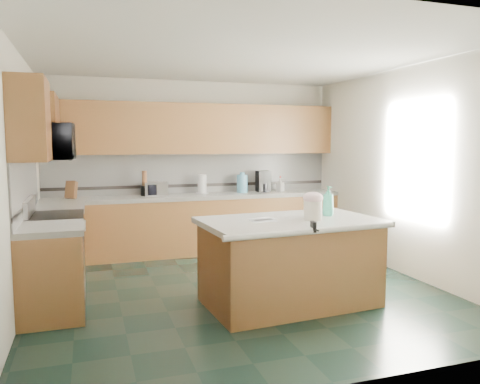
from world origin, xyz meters
name	(u,v)px	position (x,y,z in m)	size (l,w,h in m)	color
floor	(237,290)	(0.00, 0.00, 0.00)	(4.60, 4.60, 0.00)	black
ceiling	(237,55)	(0.00, 0.00, 2.70)	(4.60, 4.60, 0.00)	white
wall_back	(193,166)	(0.00, 2.32, 1.35)	(4.60, 0.04, 2.70)	white
wall_front	(342,198)	(0.00, -2.32, 1.35)	(4.60, 0.04, 2.70)	white
wall_left	(15,181)	(-2.32, 0.00, 1.35)	(0.04, 4.60, 2.70)	white
wall_right	(407,172)	(2.32, 0.00, 1.35)	(0.04, 4.60, 2.70)	white
back_base_cab	(198,225)	(0.00, 2.00, 0.43)	(4.60, 0.60, 0.86)	#3A1D0D
back_countertop	(198,196)	(0.00, 2.00, 0.89)	(4.60, 0.64, 0.06)	white
back_upper_cab	(195,129)	(0.00, 2.13, 1.94)	(4.60, 0.33, 0.78)	#3A1D0D
back_backsplash	(194,173)	(0.00, 2.29, 1.24)	(4.60, 0.02, 0.63)	silver
back_accent_band	(194,185)	(0.00, 2.28, 1.04)	(4.60, 0.01, 0.05)	black
left_base_cab_rear	(60,243)	(-2.00, 1.29, 0.43)	(0.60, 0.82, 0.86)	#3A1D0D
left_counter_rear	(58,208)	(-2.00, 1.29, 0.89)	(0.64, 0.82, 0.06)	white
left_base_cab_front	(52,275)	(-2.00, -0.24, 0.43)	(0.60, 0.72, 0.86)	#3A1D0D
left_counter_front	(50,229)	(-2.00, -0.24, 0.89)	(0.64, 0.72, 0.06)	white
left_backsplash	(26,187)	(-2.29, 0.55, 1.24)	(0.02, 2.30, 0.63)	silver
left_accent_band	(27,205)	(-2.28, 0.55, 1.04)	(0.01, 2.30, 0.05)	black
left_upper_cab_rear	(44,126)	(-2.13, 1.42, 1.94)	(0.33, 1.09, 0.78)	#3A1D0D
left_upper_cab_front	(30,120)	(-2.13, -0.24, 1.94)	(0.33, 0.72, 0.78)	#3A1D0D
range_body	(56,256)	(-2.00, 0.50, 0.44)	(0.60, 0.76, 0.88)	#B7B7BC
range_oven_door	(83,258)	(-1.71, 0.50, 0.40)	(0.02, 0.68, 0.55)	black
range_cooktop	(55,216)	(-2.00, 0.50, 0.90)	(0.62, 0.78, 0.04)	black
range_handle	(85,225)	(-1.68, 0.50, 0.78)	(0.02, 0.02, 0.66)	#B7B7BC
range_backguard	(29,207)	(-2.26, 0.50, 1.02)	(0.06, 0.76, 0.18)	#B7B7BC
microwave	(51,142)	(-2.00, 0.50, 1.73)	(0.73, 0.50, 0.41)	#B7B7BC
island_base	(290,264)	(0.39, -0.61, 0.43)	(1.75, 1.00, 0.86)	#3A1D0D
island_top	(290,222)	(0.39, -0.61, 0.89)	(1.85, 1.10, 0.06)	white
island_bullnose	(314,231)	(0.39, -1.16, 0.89)	(0.06, 0.06, 1.85)	white
treat_jar	(313,210)	(0.60, -0.73, 1.02)	(0.19, 0.19, 0.20)	beige
treat_jar_lid	(313,198)	(0.60, -0.73, 1.15)	(0.21, 0.21, 0.13)	beige
treat_jar_knob	(313,194)	(0.60, -0.73, 1.20)	(0.02, 0.02, 0.07)	tan
treat_jar_knob_end_l	(310,194)	(0.57, -0.73, 1.20)	(0.04, 0.04, 0.04)	tan
treat_jar_knob_end_r	(316,193)	(0.63, -0.73, 1.20)	(0.04, 0.04, 0.04)	tan
soap_bottle_island	(328,201)	(0.88, -0.54, 1.08)	(0.13, 0.13, 0.33)	#43BEA0
paper_sheet_a	(262,219)	(0.11, -0.53, 0.92)	(0.26, 0.19, 0.00)	white
paper_sheet_b	(263,221)	(0.08, -0.64, 0.92)	(0.26, 0.19, 0.00)	white
clamp_body	(313,227)	(0.39, -1.14, 0.93)	(0.03, 0.11, 0.10)	black
clamp_handle	(316,230)	(0.39, -1.21, 0.91)	(0.02, 0.02, 0.08)	black
knife_block	(71,190)	(-1.86, 2.05, 1.05)	(0.14, 0.11, 0.25)	#472814
utensil_crock	(145,191)	(-0.81, 2.08, 1.00)	(0.12, 0.12, 0.16)	black
utensil_bundle	(144,178)	(-0.81, 2.08, 1.19)	(0.07, 0.07, 0.23)	#472814
toaster_oven	(157,189)	(-0.63, 2.05, 1.02)	(0.34, 0.23, 0.20)	#B7B7BC
toaster_oven_door	(158,190)	(-0.63, 1.94, 1.02)	(0.30, 0.01, 0.16)	black
paper_towel	(202,184)	(0.09, 2.10, 1.07)	(0.13, 0.13, 0.30)	white
paper_towel_base	(202,193)	(0.09, 2.10, 0.93)	(0.20, 0.20, 0.01)	#B7B7BC
water_jug	(242,184)	(0.75, 2.06, 1.06)	(0.17, 0.17, 0.29)	teal
water_jug_neck	(242,174)	(0.75, 2.06, 1.23)	(0.08, 0.08, 0.04)	teal
coffee_maker	(263,181)	(1.12, 2.08, 1.09)	(0.20, 0.22, 0.35)	black
coffee_carafe	(264,188)	(1.12, 2.03, 0.99)	(0.14, 0.14, 0.14)	black
soap_bottle_back	(280,185)	(1.42, 2.05, 1.03)	(0.10, 0.10, 0.22)	white
soap_back_cap	(280,177)	(1.42, 2.05, 1.16)	(0.02, 0.02, 0.03)	red
window_light_proxy	(415,161)	(2.29, -0.20, 1.50)	(0.02, 1.40, 1.10)	white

